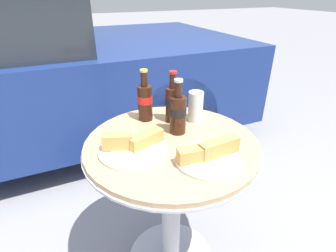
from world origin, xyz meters
The scene contains 7 objects.
bistro_table centered at (0.00, 0.00, 0.50)m, with size 0.68×0.68×0.70m.
cola_bottle_left centered at (0.08, 0.16, 0.79)m, with size 0.07×0.07×0.23m.
cola_bottle_right centered at (-0.03, 0.22, 0.79)m, with size 0.06×0.06×0.23m.
cola_bottle_center centered at (0.05, 0.06, 0.79)m, with size 0.07×0.07×0.22m.
drinking_glass centered at (0.17, 0.12, 0.76)m, with size 0.07×0.07×0.13m.
lunch_plate_near centered at (0.06, -0.17, 0.72)m, with size 0.23×0.22×0.07m.
lunch_plate_far centered at (-0.15, 0.00, 0.72)m, with size 0.25×0.25×0.07m.
Camera 1 is at (-0.37, -0.79, 1.22)m, focal length 28.00 mm.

